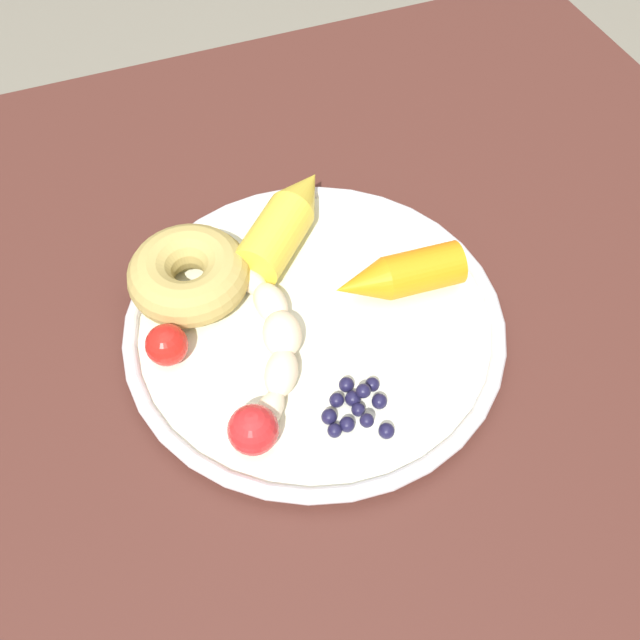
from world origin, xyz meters
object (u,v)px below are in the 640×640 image
banana (273,337)px  blueberry_pile (357,407)px  tomato_mid (253,430)px  plate (320,322)px  carrot_yellow (286,219)px  tomato_near (167,345)px  carrot_orange (398,276)px  dining_table (333,426)px  donut (189,275)px

banana → blueberry_pile: bearing=-153.8°
banana → tomato_mid: 0.08m
plate → carrot_yellow: 0.10m
blueberry_pile → plate: bearing=-3.5°
tomato_near → tomato_mid: bearing=-157.2°
carrot_orange → blueberry_pile: (-0.09, 0.08, -0.01)m
plate → banana: (-0.01, 0.04, 0.02)m
plate → tomato_near: size_ratio=9.37×
dining_table → tomato_near: tomato_near is taller
plate → carrot_yellow: size_ratio=2.62×
banana → carrot_orange: (0.02, -0.11, 0.01)m
banana → carrot_yellow: carrot_yellow is taller
banana → carrot_orange: bearing=-81.5°
donut → tomato_near: bearing=150.4°
donut → dining_table: bearing=-143.3°
dining_table → tomato_near: 0.17m
tomato_near → dining_table: bearing=-114.3°
carrot_yellow → donut: size_ratio=1.17×
tomato_mid → blueberry_pile: bearing=-93.0°
dining_table → plate: plate is taller
carrot_orange → blueberry_pile: bearing=141.0°
carrot_yellow → banana: bearing=155.3°
plate → tomato_near: 0.12m
plate → blueberry_pile: blueberry_pile is taller
carrot_yellow → tomato_mid: 0.20m
tomato_near → banana: bearing=-104.4°
carrot_yellow → tomato_near: 0.15m
blueberry_pile → tomato_near: size_ratio=1.75×
dining_table → carrot_yellow: carrot_yellow is taller
donut → tomato_near: donut is taller
carrot_yellow → donut: (-0.03, 0.09, -0.00)m
dining_table → blueberry_pile: 0.12m
plate → blueberry_pile: bearing=176.5°
blueberry_pile → tomato_mid: tomato_mid is taller
blueberry_pile → donut: bearing=27.9°
banana → tomato_mid: size_ratio=4.60×
tomato_mid → carrot_yellow: bearing=-26.2°
tomato_near → carrot_orange: bearing=-90.9°
donut → carrot_yellow: bearing=-73.4°
carrot_orange → tomato_near: carrot_orange is taller
plate → tomato_near: bearing=85.6°
dining_table → banana: 0.12m
donut → blueberry_pile: (-0.15, -0.08, -0.01)m
donut → tomato_near: (-0.06, 0.03, -0.00)m
carrot_yellow → carrot_orange: bearing=-144.3°
plate → banana: size_ratio=1.83×
donut → blueberry_pile: 0.17m
carrot_yellow → tomato_near: size_ratio=3.57×
banana → donut: (0.08, 0.04, 0.01)m
carrot_yellow → tomato_mid: bearing=153.8°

